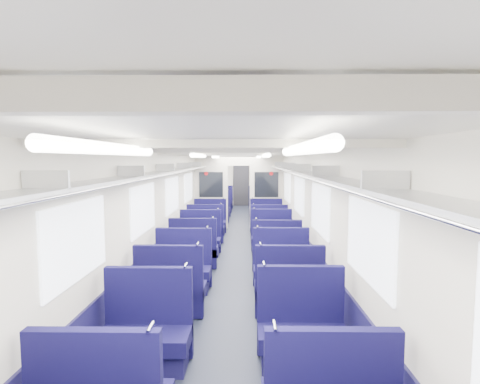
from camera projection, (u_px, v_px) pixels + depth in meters
floor at (236, 252)px, 8.83m from camera, size 2.80×18.00×0.01m
ceiling at (236, 153)px, 8.62m from camera, size 2.80×18.00×0.01m
wall_left at (177, 203)px, 8.75m from camera, size 0.02×18.00×2.35m
dado_left at (178, 238)px, 8.82m from camera, size 0.03×17.90×0.70m
wall_right at (296, 203)px, 8.70m from camera, size 0.02×18.00×2.35m
dado_right at (295, 238)px, 8.77m from camera, size 0.03×17.90×0.70m
wall_far at (241, 181)px, 17.69m from camera, size 2.80×0.02×2.35m
luggage_rack_left at (184, 169)px, 8.67m from camera, size 0.36×17.40×0.18m
luggage_rack_right at (288, 169)px, 8.63m from camera, size 0.36×17.40×0.18m
windows at (236, 195)px, 8.25m from camera, size 2.78×15.60×0.75m
ceiling_fittings at (236, 155)px, 8.37m from camera, size 2.70×16.06×0.11m
end_door at (241, 185)px, 17.64m from camera, size 0.75×0.06×2.00m
bulkhead at (239, 190)px, 11.82m from camera, size 2.80×0.10×2.35m
seat_6 at (147, 335)px, 3.97m from camera, size 0.95×0.53×1.07m
seat_7 at (302, 333)px, 4.01m from camera, size 0.95×0.53×1.07m
seat_8 at (171, 292)px, 5.25m from camera, size 0.95×0.53×1.07m
seat_9 at (288, 292)px, 5.25m from camera, size 0.95×0.53×1.07m
seat_10 at (183, 271)px, 6.25m from camera, size 0.95×0.53×1.07m
seat_11 at (281, 271)px, 6.28m from camera, size 0.95×0.53×1.07m
seat_12 at (194, 252)px, 7.56m from camera, size 0.95×0.53×1.07m
seat_13 at (276, 254)px, 7.35m from camera, size 0.95×0.53×1.07m
seat_14 at (200, 241)px, 8.56m from camera, size 0.95×0.53×1.07m
seat_15 at (272, 240)px, 8.67m from camera, size 0.95×0.53×1.07m
seat_16 at (206, 230)px, 9.81m from camera, size 0.95×0.53×1.07m
seat_17 at (269, 231)px, 9.75m from camera, size 0.95×0.53×1.07m
seat_18 at (210, 223)px, 10.91m from camera, size 0.95×0.53×1.07m
seat_19 at (266, 223)px, 10.95m from camera, size 0.95×0.53×1.07m
seat_20 at (215, 213)px, 12.93m from camera, size 0.95×0.53×1.07m
seat_21 at (263, 213)px, 13.00m from camera, size 0.95×0.53×1.07m
seat_22 at (218, 209)px, 13.96m from camera, size 0.95×0.53×1.07m
seat_23 at (262, 209)px, 14.04m from camera, size 0.95×0.53×1.07m
seat_24 at (220, 205)px, 15.30m from camera, size 0.95×0.53×1.07m
seat_25 at (261, 205)px, 15.28m from camera, size 0.95×0.53×1.07m
seat_26 at (222, 202)px, 16.37m from camera, size 0.95×0.53×1.07m
seat_27 at (260, 202)px, 16.35m from camera, size 0.95×0.53×1.07m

